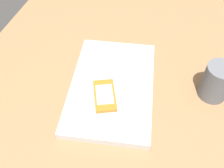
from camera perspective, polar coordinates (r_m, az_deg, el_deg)
name	(u,v)px	position (r cm, az deg, el deg)	size (l,w,h in cm)	color
desk_surface	(101,80)	(76.19, -2.46, 0.90)	(120.00, 80.00, 3.00)	olive
laptop_closed	(112,86)	(71.19, 0.00, -0.48)	(35.20, 22.64, 2.17)	#B7BABC
cell_phone_on_laptop	(105,95)	(67.09, -1.67, -2.59)	(11.72, 8.92, 1.12)	orange
pen_cup	(217,82)	(72.37, 22.53, 0.47)	(7.69, 7.69, 10.32)	#595B60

